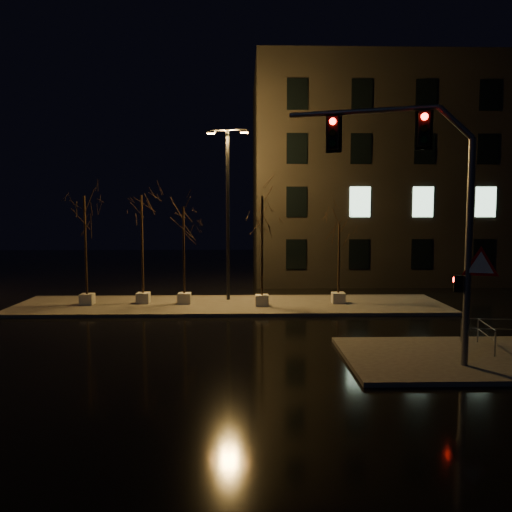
{
  "coord_description": "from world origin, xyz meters",
  "views": [
    {
      "loc": [
        0.69,
        -19.37,
        4.86
      ],
      "look_at": [
        1.26,
        3.97,
        2.8
      ],
      "focal_mm": 35.0,
      "sensor_mm": 36.0,
      "label": 1
    }
  ],
  "objects": [
    {
      "name": "traffic_signal_mast",
      "position": [
        6.27,
        -4.09,
        5.37
      ],
      "size": [
        6.19,
        2.18,
        7.94
      ],
      "rotation": [
        0.0,
        0.0,
        -0.32
      ],
      "color": "slate",
      "rests_on": "sidewalk_corner"
    },
    {
      "name": "tree_4",
      "position": [
        5.58,
        6.09,
        3.35
      ],
      "size": [
        1.8,
        1.8,
        4.21
      ],
      "color": "#B8B5AB",
      "rests_on": "median"
    },
    {
      "name": "tree_1",
      "position": [
        -4.54,
        6.3,
        4.49
      ],
      "size": [
        1.8,
        1.8,
        5.72
      ],
      "color": "#B8B5AB",
      "rests_on": "median"
    },
    {
      "name": "guard_rail_a",
      "position": [
        9.6,
        -1.82,
        0.72
      ],
      "size": [
        2.0,
        0.29,
        0.87
      ],
      "rotation": [
        0.0,
        0.0,
        -0.12
      ],
      "color": "slate",
      "rests_on": "sidewalk_corner"
    },
    {
      "name": "tree_2",
      "position": [
        -2.39,
        6.15,
        4.04
      ],
      "size": [
        1.8,
        1.8,
        5.13
      ],
      "color": "#B8B5AB",
      "rests_on": "median"
    },
    {
      "name": "ground",
      "position": [
        0.0,
        0.0,
        0.0
      ],
      "size": [
        90.0,
        90.0,
        0.0
      ],
      "primitive_type": "plane",
      "color": "black",
      "rests_on": "ground"
    },
    {
      "name": "tree_3",
      "position": [
        1.6,
        5.47,
        4.45
      ],
      "size": [
        1.8,
        1.8,
        5.66
      ],
      "color": "#B8B5AB",
      "rests_on": "median"
    },
    {
      "name": "median",
      "position": [
        0.0,
        6.0,
        0.07
      ],
      "size": [
        22.0,
        5.0,
        0.15
      ],
      "primitive_type": "cube",
      "color": "#46433E",
      "rests_on": "ground"
    },
    {
      "name": "tree_0",
      "position": [
        -7.32,
        5.98,
        4.46
      ],
      "size": [
        1.8,
        1.8,
        5.68
      ],
      "color": "#B8B5AB",
      "rests_on": "median"
    },
    {
      "name": "building",
      "position": [
        14.0,
        18.0,
        7.5
      ],
      "size": [
        25.0,
        12.0,
        15.0
      ],
      "primitive_type": "cube",
      "color": "black",
      "rests_on": "ground"
    },
    {
      "name": "streetlight_main",
      "position": [
        -0.16,
        7.27,
        5.37
      ],
      "size": [
        2.26,
        0.71,
        9.06
      ],
      "rotation": [
        0.0,
        0.0,
        -0.21
      ],
      "color": "black",
      "rests_on": "median"
    },
    {
      "name": "guard_rail_b",
      "position": [
        9.02,
        -2.73,
        0.72
      ],
      "size": [
        0.32,
        1.84,
        0.88
      ],
      "rotation": [
        0.0,
        0.0,
        1.42
      ],
      "color": "slate",
      "rests_on": "sidewalk_corner"
    },
    {
      "name": "sidewalk_corner",
      "position": [
        7.5,
        -3.5,
        0.07
      ],
      "size": [
        7.0,
        5.0,
        0.15
      ],
      "primitive_type": "cube",
      "color": "#46433E",
      "rests_on": "ground"
    }
  ]
}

